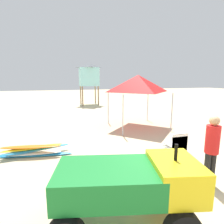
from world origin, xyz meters
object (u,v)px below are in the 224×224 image
Objects in this scene: surfboard_pile at (33,151)px; popup_canopy at (138,83)px; utility_cart at (130,183)px; stacked_plastic_chairs at (177,147)px; lifeguard_near_center at (212,146)px; lifeguard_tower at (89,75)px.

surfboard_pile is 0.88× the size of popup_canopy.
utility_cart is 2.60m from stacked_plastic_chairs.
utility_cart is at bearing -166.58° from lifeguard_near_center.
utility_cart is 0.97× the size of popup_canopy.
popup_canopy is at bearing 79.90° from stacked_plastic_chairs.
surfboard_pile is 5.44m from lifeguard_near_center.
lifeguard_near_center reaches higher than surfboard_pile.
utility_cart is 2.48× the size of stacked_plastic_chairs.
utility_cart is 16.10m from lifeguard_tower.
lifeguard_tower reaches higher than surfboard_pile.
lifeguard_near_center is 0.63× the size of popup_canopy.
lifeguard_near_center is 5.88m from popup_canopy.
utility_cart reaches higher than surfboard_pile.
lifeguard_near_center is at bearing 13.42° from utility_cart.
lifeguard_tower is at bearing 90.91° from stacked_plastic_chairs.
surfboard_pile is 6.03m from popup_canopy.
surfboard_pile is 0.60× the size of lifeguard_tower.
lifeguard_tower is at bearing 91.75° from lifeguard_near_center.
stacked_plastic_chairs reaches higher than surfboard_pile.
popup_canopy reaches higher than stacked_plastic_chairs.
utility_cart is 1.55× the size of lifeguard_near_center.
surfboard_pile is at bearing -152.58° from popup_canopy.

